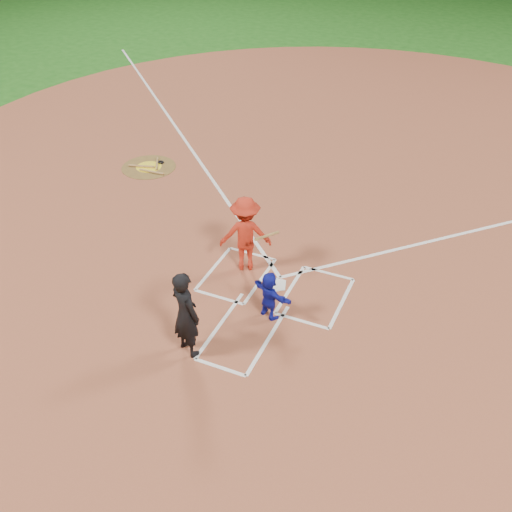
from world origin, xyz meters
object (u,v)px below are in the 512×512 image
at_px(catcher, 269,295).
at_px(umpire, 186,314).
at_px(on_deck_circle, 149,167).
at_px(batter_at_plate, 245,234).
at_px(home_plate, 275,285).

xyz_separation_m(catcher, umpire, (-1.06, -1.60, 0.40)).
height_order(on_deck_circle, batter_at_plate, batter_at_plate).
relative_size(catcher, umpire, 0.58).
distance_m(umpire, batter_at_plate, 3.00).
bearing_deg(on_deck_circle, catcher, -38.73).
distance_m(catcher, umpire, 1.96).
xyz_separation_m(umpire, batter_at_plate, (-0.12, 2.99, -0.02)).
xyz_separation_m(home_plate, catcher, (0.28, -1.03, 0.55)).
relative_size(home_plate, catcher, 0.54).
relative_size(home_plate, batter_at_plate, 0.32).
xyz_separation_m(on_deck_circle, umpire, (5.11, -6.54, 0.95)).
distance_m(home_plate, batter_at_plate, 1.34).
relative_size(home_plate, umpire, 0.31).
height_order(home_plate, catcher, catcher).
relative_size(on_deck_circle, catcher, 1.52).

